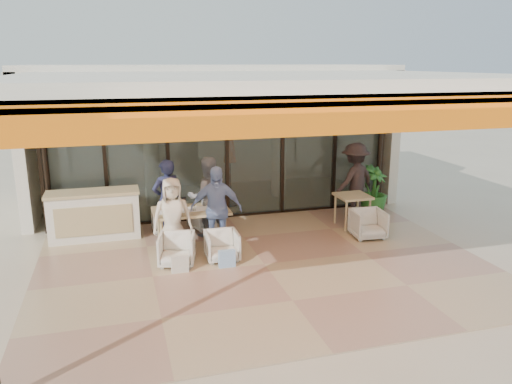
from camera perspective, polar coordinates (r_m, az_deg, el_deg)
ground at (r=9.18m, az=0.96°, el=-8.38°), size 70.00×70.00×0.00m
terrace_floor at (r=9.18m, az=0.96°, el=-8.35°), size 8.00×6.00×0.01m
terrace_structure at (r=8.21m, az=1.60°, el=12.26°), size 8.00×6.00×3.40m
glass_storefront at (r=11.53m, az=-3.36°, el=4.66°), size 8.08×0.10×3.20m
interior_block at (r=13.70m, az=-5.53°, el=8.86°), size 9.05×3.62×3.52m
host_counter at (r=10.83m, az=-18.00°, el=-2.51°), size 1.85×0.65×1.04m
dining_table at (r=10.03m, az=-7.47°, el=-2.32°), size 1.50×0.90×0.93m
chair_far_left at (r=11.00m, az=-10.29°, el=-3.06°), size 0.58×0.54×0.58m
chair_far_right at (r=11.10m, az=-5.97°, el=-2.73°), size 0.73×0.70×0.59m
chair_near_left at (r=9.20m, az=-9.05°, el=-6.35°), size 0.75×0.72×0.65m
chair_near_right at (r=9.33m, az=-3.90°, el=-6.00°), size 0.61×0.57×0.61m
diner_navy at (r=10.36m, az=-10.14°, el=-0.93°), size 0.72×0.59×1.70m
diner_grey at (r=10.47m, az=-5.57°, el=-0.58°), size 0.86×0.68×1.71m
diner_cream at (r=9.53m, az=-9.53°, el=-2.86°), size 0.76×0.50×1.52m
diner_periwinkle at (r=9.62m, az=-4.58°, el=-1.97°), size 1.05×0.60×1.70m
tote_bag_cream at (r=8.89m, az=-8.69°, el=-8.17°), size 0.30×0.10×0.34m
tote_bag_blue at (r=9.02m, az=-3.34°, el=-7.68°), size 0.30×0.10×0.34m
side_table at (r=11.25m, az=10.98°, el=-0.86°), size 0.70×0.70×0.74m
side_chair at (r=10.70m, az=12.70°, el=-3.45°), size 0.70×0.67×0.67m
standing_woman at (r=11.96m, az=11.20°, el=1.31°), size 1.32×1.04×1.79m
potted_palm at (r=12.34m, az=13.29°, el=0.20°), size 0.91×0.91×1.20m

